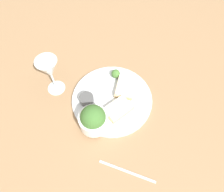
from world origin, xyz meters
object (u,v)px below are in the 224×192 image
object	(u,v)px
salad_bowl	(93,119)
fork	(127,171)
wine_glass	(49,70)
cheese_toast_near	(126,87)
cheese_toast_far	(118,109)
sauce_ramekin	(87,99)

from	to	relation	value
salad_bowl	fork	distance (m)	0.21
salad_bowl	wine_glass	xyz separation A→B (m)	(-0.02, 0.23, 0.06)
cheese_toast_near	salad_bowl	bearing A→B (deg)	-168.80
salad_bowl	fork	world-z (taller)	salad_bowl
cheese_toast_far	wine_glass	xyz separation A→B (m)	(-0.12, 0.25, 0.10)
fork	sauce_ramekin	bearing A→B (deg)	78.92
salad_bowl	sauce_ramekin	size ratio (longest dim) A/B	1.94
salad_bowl	sauce_ramekin	xyz separation A→B (m)	(0.04, 0.09, -0.03)
salad_bowl	fork	xyz separation A→B (m)	(-0.02, -0.20, -0.06)
sauce_ramekin	cheese_toast_far	distance (m)	0.13
wine_glass	sauce_ramekin	bearing A→B (deg)	-68.51
sauce_ramekin	fork	distance (m)	0.30
salad_bowl	cheese_toast_far	bearing A→B (deg)	-8.21
fork	cheese_toast_near	bearing A→B (deg)	48.75
sauce_ramekin	fork	xyz separation A→B (m)	(-0.06, -0.30, -0.03)
cheese_toast_near	wine_glass	distance (m)	0.30
cheese_toast_near	cheese_toast_far	world-z (taller)	same
cheese_toast_far	cheese_toast_near	bearing A→B (deg)	31.50
cheese_toast_near	wine_glass	xyz separation A→B (m)	(-0.21, 0.19, 0.10)
wine_glass	salad_bowl	bearing A→B (deg)	-86.00
sauce_ramekin	fork	world-z (taller)	sauce_ramekin
cheese_toast_near	fork	size ratio (longest dim) A/B	0.69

